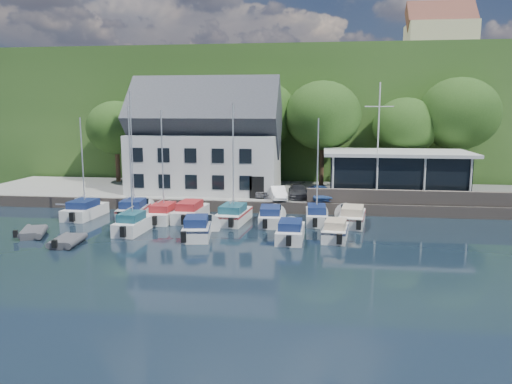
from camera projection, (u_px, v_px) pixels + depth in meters
ground at (255, 248)px, 32.38m from camera, size 180.00×180.00×0.00m
quay at (278, 195)px, 49.41m from camera, size 60.00×13.00×1.00m
quay_face at (272, 208)px, 43.06m from camera, size 60.00×0.30×1.00m
hillside at (299, 114)px, 91.72m from camera, size 160.00×75.00×16.00m
field_patch at (343, 72)px, 97.19m from camera, size 50.00×30.00×0.30m
farmhouse at (440, 36)px, 77.14m from camera, size 10.40×7.00×8.20m
harbor_building at (206, 146)px, 48.54m from camera, size 14.40×8.20×8.70m
club_pavilion at (395, 173)px, 46.12m from camera, size 13.20×7.20×4.10m
seawall at (415, 198)px, 41.73m from camera, size 18.00×0.50×1.20m
gangway at (81, 213)px, 43.29m from camera, size 1.20×6.00×1.40m
car_silver at (260, 190)px, 45.86m from camera, size 2.32×3.65×1.16m
car_white at (278, 193)px, 44.22m from camera, size 2.02×3.74×1.17m
car_dgrey at (298, 191)px, 45.06m from camera, size 1.99×4.25×1.20m
car_blue at (320, 192)px, 44.17m from camera, size 2.10×3.85×1.25m
flagpole at (378, 142)px, 42.89m from camera, size 2.44×0.20×10.16m
tree_0 at (117, 142)px, 54.57m from camera, size 6.45×6.45×8.82m
tree_1 at (183, 135)px, 54.95m from camera, size 7.50×7.50×10.25m
tree_2 at (259, 132)px, 53.68m from camera, size 8.07×8.07×11.03m
tree_3 at (322, 134)px, 51.67m from camera, size 7.92×7.92×10.82m
tree_4 at (404, 142)px, 51.71m from camera, size 6.67×6.67×9.11m
tree_5 at (458, 132)px, 50.96m from camera, size 8.15×8.15×11.13m
boat_r1_0 at (82, 163)px, 40.86m from camera, size 2.61×6.70×9.13m
boat_r1_1 at (132, 162)px, 40.82m from camera, size 2.85×6.43×9.34m
boat_r1_2 at (163, 167)px, 39.66m from camera, size 2.05×6.43×8.78m
boat_r1_3 at (191, 210)px, 40.57m from camera, size 2.44×7.01×1.57m
boat_r1_4 at (233, 166)px, 39.05m from camera, size 2.86×6.88×8.99m
boat_r1_5 at (271, 215)px, 39.17m from camera, size 2.40×6.35×1.42m
boat_r1_6 at (318, 168)px, 38.96m from camera, size 2.05×6.31×8.73m
boat_r1_7 at (352, 215)px, 38.92m from camera, size 2.85×6.88×1.47m
boat_r2_1 at (131, 168)px, 35.68m from camera, size 2.10×5.65×9.43m
boat_r2_2 at (197, 226)px, 35.06m from camera, size 2.89×6.21×1.51m
boat_r2_3 at (290, 230)px, 34.32m from camera, size 2.03×5.91×1.41m
boat_r2_4 at (335, 229)px, 34.48m from camera, size 2.31×5.33×1.40m
dinghy_0 at (33, 231)px, 35.42m from camera, size 2.79×3.48×0.71m
dinghy_1 at (67, 240)px, 33.05m from camera, size 2.04×3.14×0.70m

